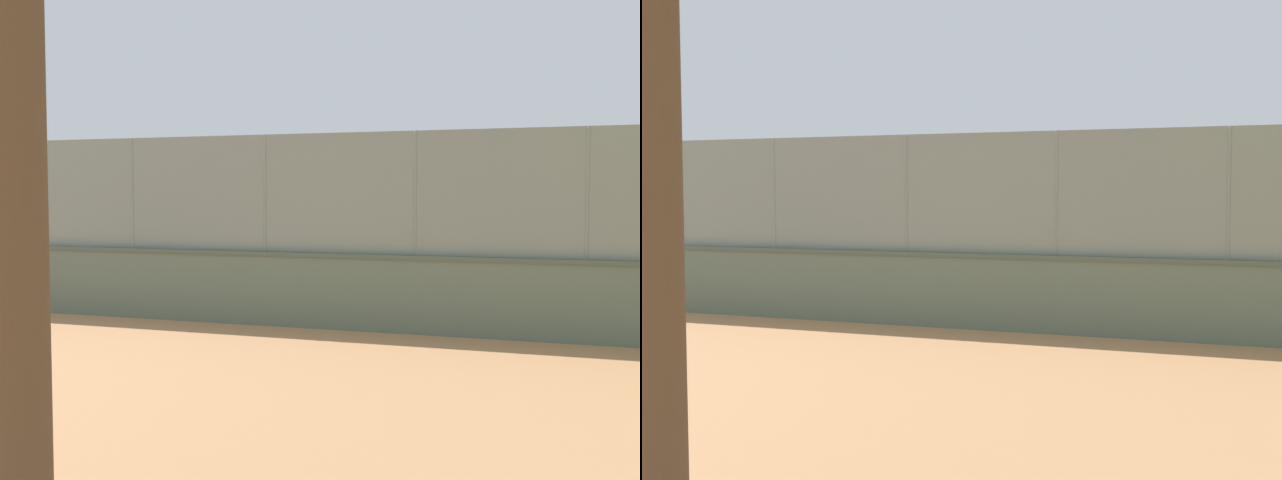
% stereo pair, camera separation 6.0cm
% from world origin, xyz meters
% --- Properties ---
extents(ground_plane, '(260.00, 260.00, 0.00)m').
position_xyz_m(ground_plane, '(0.00, 0.00, 0.00)').
color(ground_plane, tan).
extents(perimeter_wall, '(24.90, 1.08, 1.48)m').
position_xyz_m(perimeter_wall, '(-1.56, 11.46, 0.75)').
color(perimeter_wall, slate).
rests_on(perimeter_wall, ground_plane).
extents(fence_panel_on_wall, '(24.46, 0.75, 2.32)m').
position_xyz_m(fence_panel_on_wall, '(-1.56, 11.46, 2.64)').
color(fence_panel_on_wall, gray).
rests_on(fence_panel_on_wall, perimeter_wall).
extents(player_baseline_waiting, '(0.98, 0.81, 1.48)m').
position_xyz_m(player_baseline_waiting, '(0.37, 5.08, 0.86)').
color(player_baseline_waiting, '#B2B2B2').
rests_on(player_baseline_waiting, ground_plane).
extents(player_near_wall_returning, '(1.23, 0.72, 1.63)m').
position_xyz_m(player_near_wall_returning, '(-3.30, 5.59, 0.96)').
color(player_near_wall_returning, black).
rests_on(player_near_wall_returning, ground_plane).
extents(sports_ball, '(0.22, 0.22, 0.22)m').
position_xyz_m(sports_ball, '(1.45, 7.08, 0.91)').
color(sports_ball, orange).
extents(spare_ball_by_wall, '(0.10, 0.10, 0.10)m').
position_xyz_m(spare_ball_by_wall, '(-0.39, 10.67, 0.05)').
color(spare_ball_by_wall, orange).
rests_on(spare_ball_by_wall, ground_plane).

